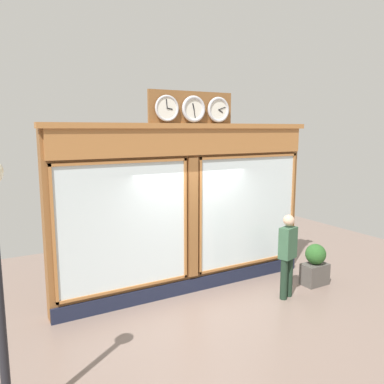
{
  "coord_description": "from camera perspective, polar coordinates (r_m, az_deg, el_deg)",
  "views": [
    {
      "loc": [
        3.81,
        6.68,
        3.33
      ],
      "look_at": [
        0.0,
        0.0,
        2.09
      ],
      "focal_mm": 36.67,
      "sensor_mm": 36.0,
      "label": 1
    }
  ],
  "objects": [
    {
      "name": "pedestrian",
      "position": [
        8.0,
        13.72,
        -8.56
      ],
      "size": [
        0.41,
        0.31,
        1.69
      ],
      "color": "#1C2F21",
      "rests_on": "ground_plane"
    },
    {
      "name": "planter_box",
      "position": [
        9.04,
        17.4,
        -11.33
      ],
      "size": [
        0.56,
        0.36,
        0.46
      ],
      "primitive_type": "cube",
      "color": "#4C4742",
      "rests_on": "ground_plane"
    },
    {
      "name": "shop_facade",
      "position": [
        7.96,
        -0.44,
        -2.27
      ],
      "size": [
        5.73,
        0.42,
        4.04
      ],
      "color": "brown",
      "rests_on": "ground_plane"
    },
    {
      "name": "ground_plane",
      "position": [
        6.38,
        13.63,
        -22.58
      ],
      "size": [
        14.0,
        14.0,
        0.0
      ],
      "primitive_type": "plane",
      "color": "#7A665B"
    },
    {
      "name": "planter_shrub",
      "position": [
        8.89,
        17.54,
        -8.61
      ],
      "size": [
        0.44,
        0.44,
        0.44
      ],
      "primitive_type": "sphere",
      "color": "#285623",
      "rests_on": "planter_box"
    }
  ]
}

